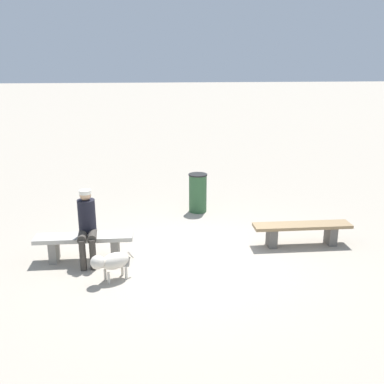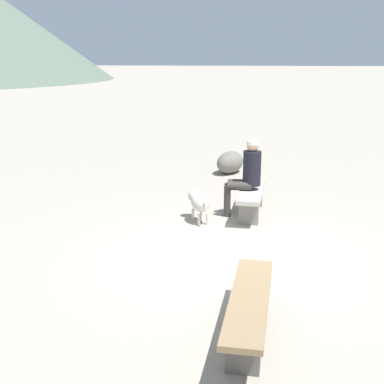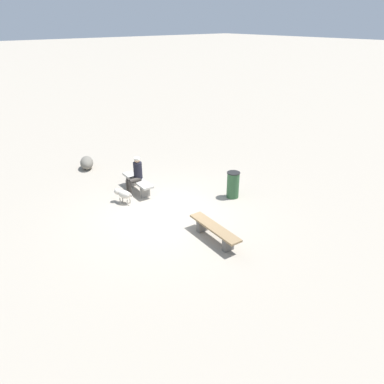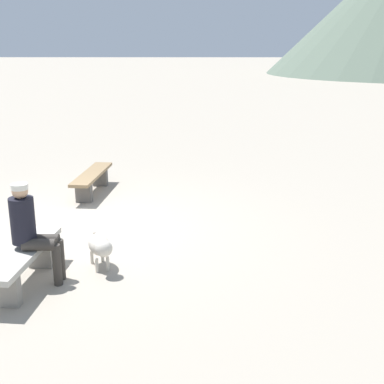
{
  "view_description": "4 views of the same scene",
  "coord_description": "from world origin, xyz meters",
  "px_view_note": "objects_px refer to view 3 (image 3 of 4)",
  "views": [
    {
      "loc": [
        1.32,
        6.9,
        3.27
      ],
      "look_at": [
        -0.13,
        -1.23,
        0.85
      ],
      "focal_mm": 39.29,
      "sensor_mm": 36.0,
      "label": 1
    },
    {
      "loc": [
        -6.75,
        -0.06,
        2.71
      ],
      "look_at": [
        1.27,
        0.76,
        0.56
      ],
      "focal_mm": 49.32,
      "sensor_mm": 36.0,
      "label": 2
    },
    {
      "loc": [
        -8.29,
        5.79,
        5.6
      ],
      "look_at": [
        -0.13,
        -0.94,
        0.52
      ],
      "focal_mm": 34.02,
      "sensor_mm": 36.0,
      "label": 3
    },
    {
      "loc": [
        7.82,
        1.94,
        2.92
      ],
      "look_at": [
        -0.84,
        1.88,
        0.39
      ],
      "focal_mm": 47.73,
      "sensor_mm": 36.0,
      "label": 4
    }
  ],
  "objects_px": {
    "bench_left": "(215,231)",
    "seated_person": "(136,173)",
    "bench_right": "(138,183)",
    "boulder": "(87,163)",
    "trash_bin": "(233,185)",
    "dog": "(123,194)"
  },
  "relations": [
    {
      "from": "bench_left",
      "to": "seated_person",
      "type": "height_order",
      "value": "seated_person"
    },
    {
      "from": "bench_right",
      "to": "seated_person",
      "type": "xyz_separation_m",
      "value": [
        -0.08,
        0.1,
        0.4
      ]
    },
    {
      "from": "dog",
      "to": "boulder",
      "type": "relative_size",
      "value": 0.8
    },
    {
      "from": "trash_bin",
      "to": "boulder",
      "type": "distance_m",
      "value": 6.28
    },
    {
      "from": "bench_right",
      "to": "dog",
      "type": "bearing_deg",
      "value": 123.2
    },
    {
      "from": "bench_left",
      "to": "seated_person",
      "type": "relative_size",
      "value": 1.46
    },
    {
      "from": "bench_left",
      "to": "seated_person",
      "type": "bearing_deg",
      "value": 5.47
    },
    {
      "from": "seated_person",
      "to": "dog",
      "type": "bearing_deg",
      "value": 116.76
    },
    {
      "from": "dog",
      "to": "trash_bin",
      "type": "height_order",
      "value": "trash_bin"
    },
    {
      "from": "bench_right",
      "to": "trash_bin",
      "type": "distance_m",
      "value": 3.36
    },
    {
      "from": "bench_right",
      "to": "boulder",
      "type": "xyz_separation_m",
      "value": [
        3.18,
        0.46,
        -0.08
      ]
    },
    {
      "from": "bench_left",
      "to": "boulder",
      "type": "height_order",
      "value": "boulder"
    },
    {
      "from": "bench_right",
      "to": "trash_bin",
      "type": "height_order",
      "value": "trash_bin"
    },
    {
      "from": "boulder",
      "to": "bench_right",
      "type": "bearing_deg",
      "value": -171.69
    },
    {
      "from": "seated_person",
      "to": "boulder",
      "type": "distance_m",
      "value": 3.32
    },
    {
      "from": "seated_person",
      "to": "dog",
      "type": "height_order",
      "value": "seated_person"
    },
    {
      "from": "bench_left",
      "to": "trash_bin",
      "type": "xyz_separation_m",
      "value": [
        1.59,
        -2.32,
        0.16
      ]
    },
    {
      "from": "bench_right",
      "to": "dog",
      "type": "distance_m",
      "value": 0.98
    },
    {
      "from": "bench_left",
      "to": "bench_right",
      "type": "distance_m",
      "value": 4.07
    },
    {
      "from": "dog",
      "to": "trash_bin",
      "type": "xyz_separation_m",
      "value": [
        -2.01,
        -3.13,
        0.13
      ]
    },
    {
      "from": "bench_right",
      "to": "seated_person",
      "type": "distance_m",
      "value": 0.42
    },
    {
      "from": "bench_left",
      "to": "dog",
      "type": "distance_m",
      "value": 3.69
    }
  ]
}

